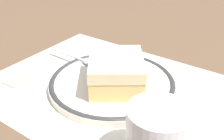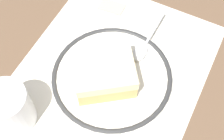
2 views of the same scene
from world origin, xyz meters
name	(u,v)px [view 1 (image 1 of 2)]	position (x,y,z in m)	size (l,w,h in m)	color
ground_plane	(112,90)	(0.00, 0.00, 0.00)	(2.40, 2.40, 0.00)	brown
placemat	(112,90)	(0.00, 0.00, 0.00)	(0.41, 0.31, 0.00)	beige
plate	(112,83)	(-0.01, 0.01, 0.01)	(0.21, 0.21, 0.01)	silver
cake_slice	(117,71)	(0.01, 0.00, 0.04)	(0.12, 0.13, 0.05)	#DBB76B
spoon	(86,60)	(-0.08, 0.03, 0.02)	(0.13, 0.02, 0.01)	silver
sugar_packet	(18,77)	(-0.15, -0.07, 0.00)	(0.05, 0.03, 0.01)	#E5998C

